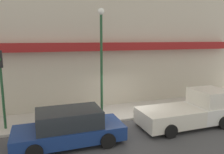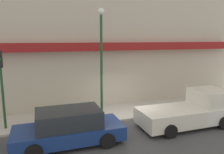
# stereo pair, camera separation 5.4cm
# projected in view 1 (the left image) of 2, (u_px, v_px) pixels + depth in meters

# --- Properties ---
(ground_plane) EXTENTS (80.00, 80.00, 0.00)m
(ground_plane) POSITION_uv_depth(u_px,v_px,m) (127.00, 121.00, 12.12)
(ground_plane) COLOR #424244
(sidewalk) EXTENTS (36.00, 2.84, 0.12)m
(sidewalk) POSITION_uv_depth(u_px,v_px,m) (118.00, 112.00, 13.43)
(sidewalk) COLOR #B7B2A8
(sidewalk) RESTS_ON ground
(building) EXTENTS (19.80, 3.80, 10.90)m
(building) POSITION_uv_depth(u_px,v_px,m) (104.00, 25.00, 15.18)
(building) COLOR #BCB29E
(building) RESTS_ON ground
(pickup_truck) EXTENTS (5.06, 2.19, 1.83)m
(pickup_truck) POSITION_uv_depth(u_px,v_px,m) (192.00, 110.00, 11.45)
(pickup_truck) COLOR white
(pickup_truck) RESTS_ON ground
(parked_car) EXTENTS (4.66, 2.08, 1.53)m
(parked_car) POSITION_uv_depth(u_px,v_px,m) (69.00, 127.00, 9.38)
(parked_car) COLOR navy
(parked_car) RESTS_ON ground
(fire_hydrant) EXTENTS (0.18, 0.18, 0.71)m
(fire_hydrant) POSITION_uv_depth(u_px,v_px,m) (82.00, 113.00, 11.93)
(fire_hydrant) COLOR red
(fire_hydrant) RESTS_ON sidewalk
(street_lamp) EXTENTS (0.36, 0.36, 5.99)m
(street_lamp) POSITION_uv_depth(u_px,v_px,m) (101.00, 51.00, 11.90)
(street_lamp) COLOR #1E4728
(street_lamp) RESTS_ON sidewalk
(traffic_light) EXTENTS (0.28, 0.42, 3.85)m
(traffic_light) POSITION_uv_depth(u_px,v_px,m) (1.00, 76.00, 10.28)
(traffic_light) COLOR #1E4728
(traffic_light) RESTS_ON sidewalk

